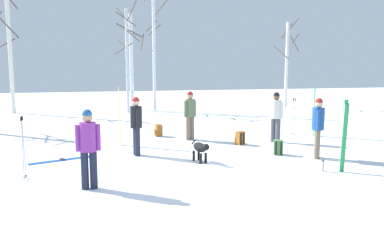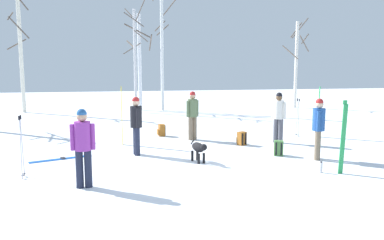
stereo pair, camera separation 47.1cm
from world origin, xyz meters
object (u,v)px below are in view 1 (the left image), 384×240
Objects in this scene: ski_poles_1 at (294,116)px; birch_tree_3 at (131,61)px; backpack_2 at (278,148)px; birch_tree_1 at (10,53)px; ski_pair_planted_1 at (314,111)px; water_bottle_0 at (323,166)px; person_3 at (136,122)px; dog at (200,148)px; person_1 at (318,124)px; ski_poles_0 at (23,146)px; person_2 at (276,114)px; birch_tree_5 at (287,62)px; ski_pair_planted_0 at (344,136)px; backpack_1 at (240,138)px; backpack_0 at (158,131)px; birch_tree_2 at (127,57)px; person_4 at (190,112)px; ski_pair_planted_2 at (120,116)px; ski_pair_lying_0 at (61,160)px; person_0 at (88,144)px; birch_tree_4 at (154,44)px.

birch_tree_3 reaches higher than ski_poles_1.
backpack_2 is 16.06m from birch_tree_1.
water_bottle_0 is at bearing -117.35° from ski_pair_planted_1.
person_3 is 1.96× the size of dog.
person_1 is 0.93× the size of ski_pair_planted_1.
ski_poles_0 is 0.27× the size of birch_tree_3.
person_2 is 2.07m from backpack_2.
birch_tree_5 reaches higher than water_bottle_0.
backpack_1 is (-1.35, 3.73, -0.68)m from ski_pair_planted_0.
backpack_0 is 8.05m from birch_tree_2.
birch_tree_5 reaches higher than person_4.
person_3 reaches higher than water_bottle_0.
backpack_0 is (1.44, 1.29, -0.75)m from ski_pair_planted_2.
person_4 is at bearing 140.28° from backpack_1.
ski_pair_planted_2 is at bearing 172.54° from person_2.
ski_pair_lying_0 is at bearing -170.12° from backpack_1.
ski_pair_lying_0 is 5.90× the size of water_bottle_0.
birch_tree_1 is at bearing 107.21° from person_0.
birch_tree_5 is at bearing 55.18° from dog.
backpack_0 is (3.77, 4.81, -0.57)m from ski_poles_0.
ski_pair_planted_0 is (-0.13, -1.44, -0.09)m from person_1.
person_1 is 1.96× the size of dog.
birch_tree_4 is (-4.73, 9.36, 2.85)m from ski_pair_planted_1.
water_bottle_0 is at bearing -6.96° from ski_poles_0.
backpack_1 is (1.43, -1.19, -0.77)m from person_4.
person_2 is at bearing -68.73° from birch_tree_3.
dog is 3.17m from water_bottle_0.
ski_pair_planted_1 reaches higher than ski_pair_planted_0.
ski_pair_planted_0 reaches higher than dog.
birch_tree_4 is at bearing 113.43° from ski_poles_1.
ski_poles_0 is at bearing -123.43° from ski_pair_planted_2.
ski_pair_lying_0 is 0.30× the size of birch_tree_5.
dog is 0.16× the size of birch_tree_3.
birch_tree_2 reaches higher than ski_poles_0.
backpack_0 is (3.15, 3.09, 0.20)m from ski_pair_lying_0.
dog is at bearing 30.60° from person_0.
ski_pair_planted_2 is at bearing 125.52° from dog.
water_bottle_0 is at bearing -75.55° from birch_tree_3.
person_2 reaches higher than ski_poles_0.
backpack_0 is at bearing 51.95° from ski_poles_0.
person_4 is at bearing 125.62° from backpack_2.
ski_pair_planted_0 reaches higher than person_1.
birch_tree_3 is (-2.76, 10.65, 2.65)m from backpack_1.
person_3 reaches higher than ski_poles_1.
birch_tree_3 is at bearing 98.01° from person_4.
birch_tree_5 is (6.69, 10.26, 2.60)m from backpack_1.
backpack_2 is at bearing 21.22° from person_0.
person_2 is at bearing 34.07° from dog.
ski_poles_1 is 0.21× the size of birch_tree_1.
ski_pair_planted_1 is at bearing 61.50° from person_1.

